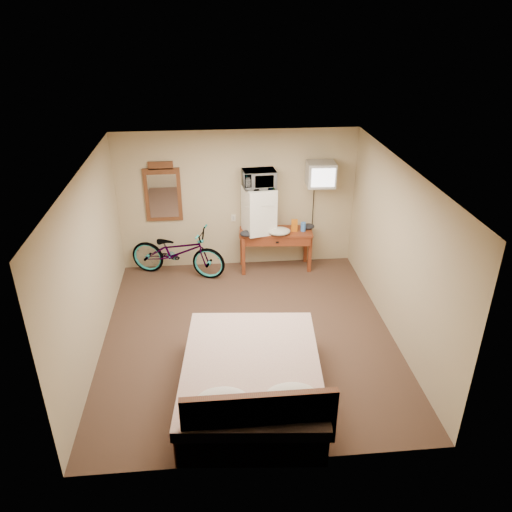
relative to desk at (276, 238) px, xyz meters
name	(u,v)px	position (x,y,z in m)	size (l,w,h in m)	color
room	(248,259)	(-0.66, -2.00, 0.63)	(4.60, 4.64, 2.50)	#4A2F25
desk	(276,238)	(0.00, 0.00, 0.00)	(1.33, 0.61, 0.75)	brown
mini_fridge	(259,210)	(-0.30, 0.03, 0.53)	(0.60, 0.59, 0.82)	white
microwave	(259,179)	(-0.30, 0.03, 1.10)	(0.55, 0.37, 0.30)	white
snack_bag	(294,225)	(0.32, -0.02, 0.23)	(0.11, 0.06, 0.22)	#CB6612
blue_cup	(303,227)	(0.48, -0.02, 0.21)	(0.09, 0.09, 0.16)	#407DDB
cloth_cream	(279,231)	(0.03, -0.14, 0.19)	(0.40, 0.31, 0.12)	beige
cloth_dark_a	(248,234)	(-0.52, -0.16, 0.18)	(0.27, 0.20, 0.10)	black
cloth_dark_b	(309,226)	(0.59, 0.06, 0.17)	(0.21, 0.17, 0.10)	black
crt_television	(321,174)	(0.75, 0.02, 1.15)	(0.49, 0.59, 0.42)	black
wall_mirror	(163,193)	(-1.95, 0.27, 0.82)	(0.63, 0.04, 1.07)	brown
bicycle	(178,252)	(-1.75, -0.05, -0.17)	(0.60, 1.73, 0.91)	black
bed	(252,382)	(-0.72, -3.37, -0.33)	(1.83, 2.31, 0.90)	brown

